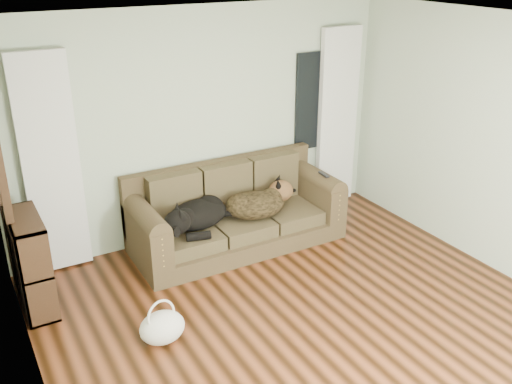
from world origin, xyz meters
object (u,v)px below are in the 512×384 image
dog_black_lab (196,217)px  dog_shepherd (257,204)px  tote_bag (162,326)px  bookshelf (30,259)px  sofa (237,209)px

dog_black_lab → dog_shepherd: size_ratio=0.98×
tote_bag → bookshelf: 1.42m
dog_black_lab → sofa: bearing=-8.8°
sofa → tote_bag: bearing=-138.1°
bookshelf → dog_black_lab: bearing=2.7°
tote_bag → sofa: bearing=41.9°
dog_black_lab → bookshelf: size_ratio=0.75×
dog_black_lab → tote_bag: (-0.87, -1.21, -0.32)m
sofa → dog_shepherd: sofa is taller
sofa → bookshelf: bookshelf is taller
tote_bag → dog_shepherd: bearing=36.1°
sofa → dog_shepherd: (0.22, -0.07, 0.04)m
dog_black_lab → tote_bag: dog_black_lab is taller
dog_shepherd → bookshelf: (-2.44, -0.07, 0.01)m
sofa → tote_bag: sofa is taller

